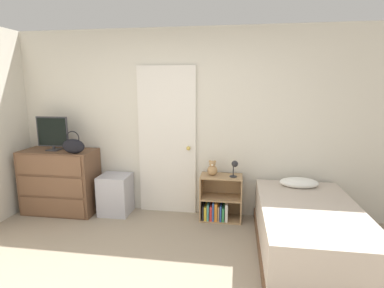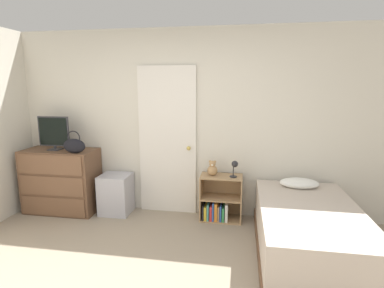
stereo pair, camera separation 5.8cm
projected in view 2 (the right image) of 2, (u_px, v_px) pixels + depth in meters
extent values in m
cube|color=beige|center=(183.00, 124.00, 4.15)|extent=(10.00, 0.06, 2.55)
cube|color=silver|center=(167.00, 141.00, 4.18)|extent=(0.81, 0.04, 2.06)
sphere|color=gold|center=(189.00, 148.00, 4.10)|extent=(0.06, 0.06, 0.06)
cube|color=brown|center=(62.00, 181.00, 4.30)|extent=(1.02, 0.48, 0.91)
cube|color=brown|center=(53.00, 207.00, 4.12)|extent=(0.94, 0.01, 0.27)
cube|color=brown|center=(51.00, 186.00, 4.06)|extent=(0.94, 0.01, 0.27)
cube|color=brown|center=(49.00, 165.00, 4.01)|extent=(0.94, 0.01, 0.27)
cube|color=#2D2D33|center=(55.00, 149.00, 4.21)|extent=(0.16, 0.16, 0.01)
cylinder|color=#2D2D33|center=(55.00, 147.00, 4.21)|extent=(0.04, 0.04, 0.04)
cube|color=#2D2D33|center=(54.00, 131.00, 4.17)|extent=(0.45, 0.02, 0.42)
cube|color=black|center=(53.00, 131.00, 4.15)|extent=(0.42, 0.01, 0.38)
ellipsoid|color=black|center=(74.00, 146.00, 3.99)|extent=(0.31, 0.10, 0.20)
torus|color=black|center=(74.00, 138.00, 3.97)|extent=(0.18, 0.01, 0.18)
cube|color=#ADADB7|center=(116.00, 194.00, 4.25)|extent=(0.41, 0.39, 0.56)
cube|color=tan|center=(201.00, 196.00, 4.08)|extent=(0.02, 0.32, 0.62)
cube|color=tan|center=(241.00, 199.00, 4.00)|extent=(0.02, 0.32, 0.62)
cube|color=tan|center=(221.00, 218.00, 4.10)|extent=(0.52, 0.32, 0.02)
cube|color=tan|center=(221.00, 198.00, 4.04)|extent=(0.52, 0.32, 0.02)
cube|color=tan|center=(221.00, 176.00, 3.98)|extent=(0.52, 0.32, 0.02)
cube|color=tan|center=(222.00, 194.00, 4.19)|extent=(0.56, 0.01, 0.62)
cube|color=black|center=(204.00, 211.00, 4.07)|extent=(0.02, 0.21, 0.20)
cube|color=gold|center=(206.00, 211.00, 4.08)|extent=(0.03, 0.24, 0.19)
cube|color=teal|center=(209.00, 210.00, 4.07)|extent=(0.03, 0.23, 0.22)
cube|color=red|center=(211.00, 212.00, 4.04)|extent=(0.03, 0.18, 0.20)
cube|color=#3359B2|center=(214.00, 209.00, 4.06)|extent=(0.02, 0.25, 0.25)
cube|color=orange|center=(216.00, 211.00, 4.02)|extent=(0.04, 0.18, 0.24)
cube|color=tan|center=(219.00, 211.00, 4.06)|extent=(0.02, 0.27, 0.20)
cube|color=#3359B2|center=(221.00, 212.00, 4.02)|extent=(0.02, 0.18, 0.22)
cube|color=#338C4C|center=(224.00, 212.00, 4.04)|extent=(0.03, 0.24, 0.19)
cube|color=white|center=(227.00, 211.00, 4.02)|extent=(0.03, 0.21, 0.24)
sphere|color=tan|center=(212.00, 170.00, 3.99)|extent=(0.14, 0.14, 0.14)
sphere|color=tan|center=(212.00, 164.00, 3.97)|extent=(0.08, 0.08, 0.08)
sphere|color=silver|center=(212.00, 165.00, 3.94)|extent=(0.03, 0.03, 0.03)
sphere|color=tan|center=(210.00, 161.00, 3.97)|extent=(0.04, 0.04, 0.04)
sphere|color=tan|center=(215.00, 162.00, 3.96)|extent=(0.04, 0.04, 0.04)
cylinder|color=#262628|center=(233.00, 177.00, 3.92)|extent=(0.10, 0.10, 0.01)
cylinder|color=#262628|center=(233.00, 171.00, 3.91)|extent=(0.01, 0.01, 0.14)
sphere|color=#262628|center=(235.00, 164.00, 3.88)|extent=(0.09, 0.09, 0.09)
cube|color=brown|center=(307.00, 250.00, 3.21)|extent=(1.05, 1.80, 0.12)
cube|color=beige|center=(309.00, 226.00, 3.16)|extent=(1.02, 1.75, 0.43)
ellipsoid|color=white|center=(299.00, 183.00, 3.74)|extent=(0.47, 0.28, 0.12)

